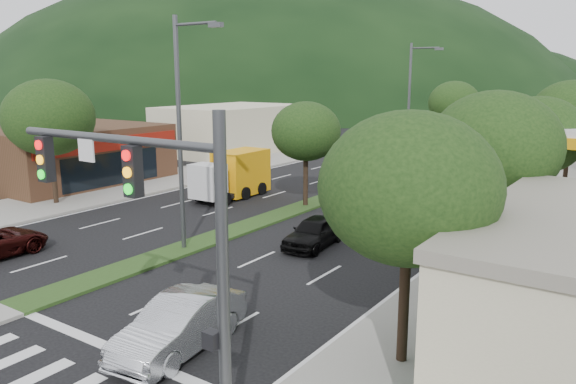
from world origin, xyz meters
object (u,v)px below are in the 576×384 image
Objects in this scene: sedan_silver at (180,324)px; car_queue_e at (457,170)px; tree_r_c at (538,135)px; tree_med_far at (454,103)px; car_queue_a at (314,232)px; motorhome at (461,163)px; traffic_signal at (161,225)px; tree_r_a at (409,188)px; car_queue_d at (396,193)px; streetlight_mid at (411,101)px; tree_r_d at (571,114)px; tree_r_b at (495,147)px; tree_med_near at (306,131)px; car_queue_b at (410,215)px; tree_l_a at (49,118)px; box_truck at (234,176)px; streetlight_near at (183,124)px; car_queue_c at (429,181)px.

car_queue_e is (-2.00, 30.39, -0.02)m from sedan_silver.
tree_med_far is (-12.00, 24.00, 0.26)m from tree_r_c.
motorhome reaches higher than car_queue_a.
tree_r_a is at bearing 61.80° from traffic_signal.
car_queue_d is 1.12× the size of car_queue_e.
streetlight_mid is at bearing 156.83° from car_queue_e.
tree_r_d is 1.80× the size of car_queue_a.
tree_r_b reaches higher than tree_r_c.
tree_med_near is at bearing 120.67° from car_queue_a.
car_queue_b is at bearing -58.92° from car_queue_d.
tree_r_b reaches higher than tree_med_far.
tree_r_b is 0.72× the size of motorhome.
tree_med_far reaches higher than car_queue_b.
car_queue_d is (3.86, -11.33, -4.91)m from streetlight_mid.
tree_l_a is 1.51× the size of car_queue_d.
traffic_signal is 33.74m from car_queue_e.
tree_l_a is (-24.50, -2.00, 0.15)m from tree_r_b.
car_queue_b reaches higher than car_queue_a.
tree_med_far reaches higher than tree_r_c.
traffic_signal reaches higher than box_truck.
tree_r_d is 24.97m from streetlight_near.
car_queue_a is at bearing -112.22° from tree_r_d.
tree_med_near is 8.01m from car_queue_b.
car_queue_d is (-7.94, 1.67, -4.08)m from tree_r_c.
streetlight_near is 2.46× the size of car_queue_c.
motorhome is at bearing -75.41° from car_queue_e.
tree_med_far is at bearing 69.81° from tree_l_a.
tree_r_a reaches higher than car_queue_b.
sedan_silver is at bearing -46.80° from streetlight_near.
tree_r_b is 13.25m from car_queue_d.
streetlight_mid is at bearing 61.08° from tree_l_a.
traffic_signal reaches higher than tree_med_near.
tree_r_b is 1.74× the size of car_queue_a.
car_queue_e is at bearing 86.79° from sedan_silver.
tree_med_far reaches higher than car_queue_a.
tree_l_a is 17.68m from car_queue_a.
tree_med_far is 36.23m from tree_l_a.
tree_med_near is 0.60× the size of streetlight_near.
tree_r_c is at bearing -63.43° from tree_med_far.
tree_r_c is at bearing -47.14° from car_queue_c.
car_queue_c is at bearing 44.88° from tree_l_a.
tree_med_near is (-12.00, -12.00, -0.75)m from tree_r_d.
tree_med_near is 6.00m from box_truck.
tree_l_a is at bearing -175.33° from tree_r_b.
tree_med_far reaches higher than sedan_silver.
car_queue_b is 12.22m from box_truck.
tree_med_near is 14.86m from car_queue_e.
tree_r_d is at bearing 72.22° from sedan_silver.
tree_med_far is 27.01m from box_truck.
tree_r_a is 1.54× the size of car_queue_e.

